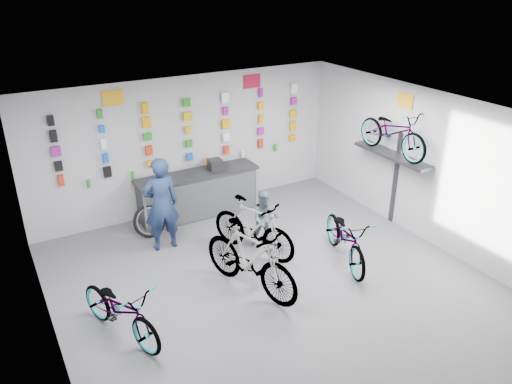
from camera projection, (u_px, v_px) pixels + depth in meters
floor at (286, 298)px, 8.32m from camera, size 8.00×8.00×0.00m
ceiling at (291, 124)px, 7.09m from camera, size 8.00×8.00×0.00m
wall_back at (188, 145)px, 10.87m from camera, size 7.00×0.00×7.00m
wall_left at (50, 283)px, 6.12m from camera, size 0.00×8.00×8.00m
wall_right at (446, 175)px, 9.29m from camera, size 0.00×8.00×8.00m
counter at (199, 195)px, 10.92m from camera, size 2.70×0.66×1.00m
merch_wall at (191, 131)px, 10.71m from camera, size 5.57×0.08×1.57m
wall_bracket at (393, 159)px, 10.18m from camera, size 0.39×1.90×2.00m
sign_left at (113, 98)px, 9.67m from camera, size 0.42×0.02×0.30m
sign_right at (252, 81)px, 11.07m from camera, size 0.42×0.02×0.30m
sign_side at (405, 101)px, 9.76m from camera, size 0.02×0.40×0.30m
bike_left at (121, 309)px, 7.29m from camera, size 1.20×1.89×0.94m
bike_center at (250, 259)px, 8.28m from camera, size 1.17×2.13×1.23m
bike_right at (346, 237)px, 9.18m from camera, size 1.22×2.00×0.99m
bike_service at (253, 227)px, 9.40m from camera, size 1.24×1.93×1.13m
bike_wall at (393, 132)px, 9.90m from camera, size 0.63×1.80×0.95m
clerk at (161, 204)px, 9.44m from camera, size 0.71×0.49×1.87m
customer at (265, 219)px, 9.67m from camera, size 0.68×0.61×1.16m
spare_wheel at (150, 221)px, 10.13m from camera, size 0.70×0.30×0.68m
register at (215, 164)px, 10.87m from camera, size 0.30×0.32×0.22m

